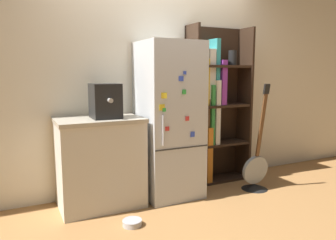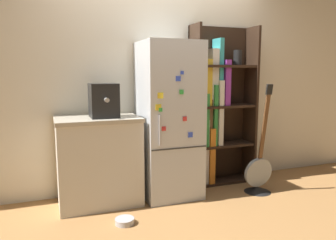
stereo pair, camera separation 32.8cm
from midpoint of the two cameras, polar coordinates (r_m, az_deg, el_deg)
ground_plane at (r=3.64m, az=-1.51°, el=-13.45°), size 16.00×16.00×0.00m
wall_back at (r=3.82m, az=-4.57°, el=7.51°), size 8.00×0.05×2.60m
refrigerator at (r=3.55m, az=-2.51°, el=-0.03°), size 0.61×0.64×1.67m
bookshelf at (r=4.01m, az=5.14°, el=1.70°), size 0.80×0.31×1.89m
kitchen_counter at (r=3.43m, az=-14.52°, el=-7.14°), size 0.83×0.59×0.90m
espresso_machine at (r=3.30m, az=-13.68°, el=3.24°), size 0.27×0.34×0.34m
guitar at (r=3.94m, az=12.66°, el=-9.29°), size 0.34×0.30×1.23m
pet_bowl at (r=3.07m, az=-9.44°, el=-17.24°), size 0.18×0.18×0.05m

